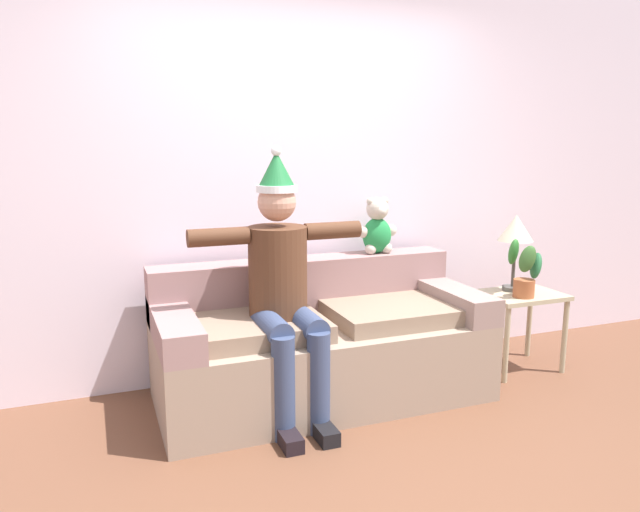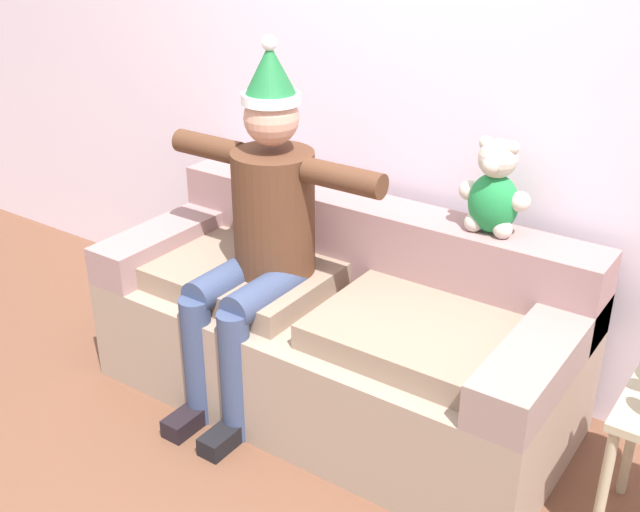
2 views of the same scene
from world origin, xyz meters
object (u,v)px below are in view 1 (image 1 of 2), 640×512
(potted_plant, at_px, (525,271))
(person_seated, at_px, (283,281))
(side_table, at_px, (520,306))
(teddy_bear, at_px, (377,228))
(table_lamp, at_px, (516,232))
(couch, at_px, (320,343))

(potted_plant, bearing_deg, person_seated, 179.53)
(side_table, bearing_deg, person_seated, -177.45)
(teddy_bear, distance_m, table_lamp, 0.96)
(table_lamp, bearing_deg, teddy_bear, 163.15)
(table_lamp, bearing_deg, person_seated, -174.70)
(couch, relative_size, teddy_bear, 5.23)
(couch, xyz_separation_m, teddy_bear, (0.52, 0.28, 0.66))
(table_lamp, height_order, potted_plant, table_lamp)
(couch, relative_size, side_table, 3.66)
(person_seated, bearing_deg, teddy_bear, 28.54)
(person_seated, height_order, table_lamp, person_seated)
(couch, height_order, table_lamp, table_lamp)
(teddy_bear, height_order, potted_plant, teddy_bear)
(side_table, bearing_deg, teddy_bear, 158.72)
(teddy_bear, bearing_deg, person_seated, -151.46)
(couch, relative_size, table_lamp, 3.76)
(potted_plant, bearing_deg, couch, 172.91)
(couch, relative_size, potted_plant, 5.01)
(side_table, distance_m, potted_plant, 0.29)
(couch, height_order, person_seated, person_seated)
(person_seated, distance_m, table_lamp, 1.74)
(couch, xyz_separation_m, person_seated, (-0.29, -0.16, 0.46))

